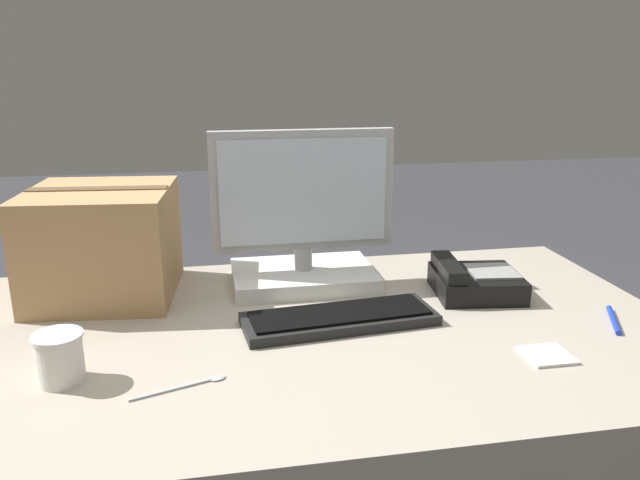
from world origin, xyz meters
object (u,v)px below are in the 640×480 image
Objects in this scene: spoon at (192,384)px; pen_marker at (614,320)px; cardboard_box at (103,243)px; monitor at (303,229)px; keyboard at (340,318)px; paper_cup_right at (60,358)px; sticky_note_pad at (547,355)px; desk_phone at (474,281)px.

pen_marker is at bearing -11.82° from spoon.
cardboard_box is at bearing 94.30° from spoon.
monitor is at bearing -93.17° from pen_marker.
keyboard is at bearing -27.98° from cardboard_box.
paper_cup_right is (-0.49, -0.41, -0.10)m from monitor.
monitor reaches higher than paper_cup_right.
cardboard_box is at bearing -81.86° from pen_marker.
sticky_note_pad is at bearing -19.78° from spoon.
monitor is 0.29m from keyboard.
paper_cup_right is at bearing -140.35° from monitor.
cardboard_box reaches higher than keyboard.
spoon is 1.93× the size of sticky_note_pad.
keyboard is 4.92× the size of sticky_note_pad.
keyboard is at bearing -155.24° from desk_phone.
desk_phone is at bearing -10.43° from cardboard_box.
monitor is 3.39× the size of pen_marker.
sticky_note_pad is (0.39, -0.48, -0.14)m from monitor.
keyboard is 0.37m from spoon.
desk_phone is at bearing 90.62° from sticky_note_pad.
monitor is 4.88× the size of paper_cup_right.
pen_marker reaches higher than spoon.
pen_marker is at bearing -18.82° from cardboard_box.
paper_cup_right is at bearing -92.77° from cardboard_box.
monitor is 1.27× the size of cardboard_box.
desk_phone is 2.52× the size of sticky_note_pad.
paper_cup_right is at bearing -60.40° from pen_marker.
paper_cup_right is 0.69× the size of pen_marker.
spoon is at bearing -147.08° from desk_phone.
keyboard is 0.59m from pen_marker.
pen_marker reaches higher than sticky_note_pad.
desk_phone is 0.31m from pen_marker.
spoon is at bearing -56.18° from pen_marker.
monitor reaches higher than cardboard_box.
paper_cup_right reaches higher than pen_marker.
sticky_note_pad reaches higher than spoon.
paper_cup_right is at bearing 147.36° from spoon.
paper_cup_right is 0.89m from sticky_note_pad.
sticky_note_pad is (0.87, -0.49, -0.13)m from cardboard_box.
cardboard_box is 2.67× the size of pen_marker.
spoon is at bearing -151.64° from keyboard.
spoon is (-0.31, -0.21, -0.01)m from keyboard.
keyboard is 0.37m from desk_phone.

